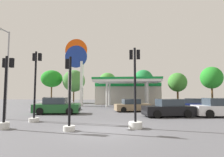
{
  "coord_description": "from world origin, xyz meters",
  "views": [
    {
      "loc": [
        1.57,
        -10.14,
        2.09
      ],
      "look_at": [
        -1.3,
        16.64,
        4.26
      ],
      "focal_mm": 28.81,
      "sensor_mm": 36.0,
      "label": 1
    }
  ],
  "objects_px": {
    "traffic_signal_2": "(5,102)",
    "tree_3": "(143,80)",
    "car_1": "(55,104)",
    "traffic_signal_0": "(135,104)",
    "car_0": "(132,106)",
    "station_pole_sign": "(76,64)",
    "tree_0": "(52,79)",
    "tree_1": "(74,81)",
    "tree_4": "(177,82)",
    "traffic_signal_3": "(69,105)",
    "tree_5": "(211,78)",
    "car_2": "(57,106)",
    "corner_streetlamp": "(6,66)",
    "car_3": "(195,105)",
    "tree_2": "(107,81)",
    "car_4": "(220,108)",
    "car_5": "(168,109)",
    "traffic_signal_1": "(35,95)"
  },
  "relations": [
    {
      "from": "station_pole_sign",
      "to": "traffic_signal_0",
      "type": "xyz_separation_m",
      "value": [
        9.13,
        -17.17,
        -5.4
      ]
    },
    {
      "from": "car_0",
      "to": "tree_5",
      "type": "bearing_deg",
      "value": 45.33
    },
    {
      "from": "car_4",
      "to": "tree_5",
      "type": "bearing_deg",
      "value": 68.59
    },
    {
      "from": "tree_5",
      "to": "tree_0",
      "type": "bearing_deg",
      "value": 178.81
    },
    {
      "from": "car_3",
      "to": "car_4",
      "type": "distance_m",
      "value": 5.23
    },
    {
      "from": "traffic_signal_2",
      "to": "station_pole_sign",
      "type": "bearing_deg",
      "value": 94.73
    },
    {
      "from": "station_pole_sign",
      "to": "tree_0",
      "type": "distance_m",
      "value": 11.84
    },
    {
      "from": "car_5",
      "to": "tree_2",
      "type": "relative_size",
      "value": 0.72
    },
    {
      "from": "tree_3",
      "to": "car_3",
      "type": "bearing_deg",
      "value": -72.52
    },
    {
      "from": "tree_0",
      "to": "tree_4",
      "type": "distance_m",
      "value": 25.93
    },
    {
      "from": "car_1",
      "to": "car_5",
      "type": "relative_size",
      "value": 0.99
    },
    {
      "from": "corner_streetlamp",
      "to": "tree_5",
      "type": "bearing_deg",
      "value": 41.9
    },
    {
      "from": "tree_1",
      "to": "tree_4",
      "type": "xyz_separation_m",
      "value": [
        20.82,
        0.27,
        -0.41
      ]
    },
    {
      "from": "car_1",
      "to": "car_3",
      "type": "distance_m",
      "value": 17.03
    },
    {
      "from": "traffic_signal_0",
      "to": "tree_5",
      "type": "distance_m",
      "value": 29.48
    },
    {
      "from": "car_2",
      "to": "car_0",
      "type": "bearing_deg",
      "value": 21.92
    },
    {
      "from": "tree_4",
      "to": "tree_2",
      "type": "bearing_deg",
      "value": 171.54
    },
    {
      "from": "traffic_signal_0",
      "to": "tree_2",
      "type": "xyz_separation_m",
      "value": [
        -5.32,
        27.48,
        3.19
      ]
    },
    {
      "from": "car_0",
      "to": "car_4",
      "type": "xyz_separation_m",
      "value": [
        7.75,
        -3.64,
        0.11
      ]
    },
    {
      "from": "car_5",
      "to": "traffic_signal_3",
      "type": "bearing_deg",
      "value": -135.0
    },
    {
      "from": "traffic_signal_0",
      "to": "traffic_signal_3",
      "type": "distance_m",
      "value": 3.86
    },
    {
      "from": "car_1",
      "to": "traffic_signal_3",
      "type": "height_order",
      "value": "traffic_signal_3"
    },
    {
      "from": "traffic_signal_3",
      "to": "tree_5",
      "type": "xyz_separation_m",
      "value": [
        18.75,
        26.19,
        3.58
      ]
    },
    {
      "from": "car_0",
      "to": "tree_3",
      "type": "xyz_separation_m",
      "value": [
        2.46,
        17.04,
        4.08
      ]
    },
    {
      "from": "traffic_signal_3",
      "to": "tree_5",
      "type": "relative_size",
      "value": 0.59
    },
    {
      "from": "tree_0",
      "to": "tree_4",
      "type": "xyz_separation_m",
      "value": [
        25.91,
        -0.37,
        -0.96
      ]
    },
    {
      "from": "traffic_signal_1",
      "to": "tree_3",
      "type": "xyz_separation_m",
      "value": [
        9.57,
        25.09,
        2.77
      ]
    },
    {
      "from": "traffic_signal_2",
      "to": "tree_3",
      "type": "height_order",
      "value": "tree_3"
    },
    {
      "from": "traffic_signal_0",
      "to": "car_0",
      "type": "bearing_deg",
      "value": 90.89
    },
    {
      "from": "tree_0",
      "to": "traffic_signal_2",
      "type": "bearing_deg",
      "value": -70.48
    },
    {
      "from": "traffic_signal_1",
      "to": "tree_1",
      "type": "bearing_deg",
      "value": 101.47
    },
    {
      "from": "corner_streetlamp",
      "to": "tree_1",
      "type": "bearing_deg",
      "value": 94.5
    },
    {
      "from": "car_1",
      "to": "corner_streetlamp",
      "type": "bearing_deg",
      "value": -92.53
    },
    {
      "from": "tree_4",
      "to": "traffic_signal_2",
      "type": "bearing_deg",
      "value": -121.91
    },
    {
      "from": "corner_streetlamp",
      "to": "tree_2",
      "type": "bearing_deg",
      "value": 78.92
    },
    {
      "from": "car_1",
      "to": "tree_3",
      "type": "bearing_deg",
      "value": 52.33
    },
    {
      "from": "tree_1",
      "to": "tree_4",
      "type": "bearing_deg",
      "value": 0.74
    },
    {
      "from": "corner_streetlamp",
      "to": "traffic_signal_2",
      "type": "bearing_deg",
      "value": -52.39
    },
    {
      "from": "car_3",
      "to": "tree_5",
      "type": "bearing_deg",
      "value": 60.29
    },
    {
      "from": "station_pole_sign",
      "to": "tree_0",
      "type": "xyz_separation_m",
      "value": [
        -7.98,
        8.58,
        -1.69
      ]
    },
    {
      "from": "station_pole_sign",
      "to": "tree_0",
      "type": "relative_size",
      "value": 1.57
    },
    {
      "from": "car_1",
      "to": "tree_1",
      "type": "xyz_separation_m",
      "value": [
        -2.17,
        14.12,
        3.86
      ]
    },
    {
      "from": "traffic_signal_2",
      "to": "tree_0",
      "type": "bearing_deg",
      "value": 109.52
    },
    {
      "from": "car_4",
      "to": "station_pole_sign",
      "type": "bearing_deg",
      "value": 146.42
    },
    {
      "from": "traffic_signal_0",
      "to": "tree_4",
      "type": "xyz_separation_m",
      "value": [
        8.79,
        25.38,
        2.74
      ]
    },
    {
      "from": "tree_0",
      "to": "corner_streetlamp",
      "type": "distance_m",
      "value": 24.37
    },
    {
      "from": "car_0",
      "to": "car_2",
      "type": "bearing_deg",
      "value": -158.08
    },
    {
      "from": "car_2",
      "to": "traffic_signal_0",
      "type": "relative_size",
      "value": 0.98
    },
    {
      "from": "tree_5",
      "to": "tree_1",
      "type": "bearing_deg",
      "value": 179.95
    },
    {
      "from": "car_2",
      "to": "car_3",
      "type": "distance_m",
      "value": 15.58
    }
  ]
}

